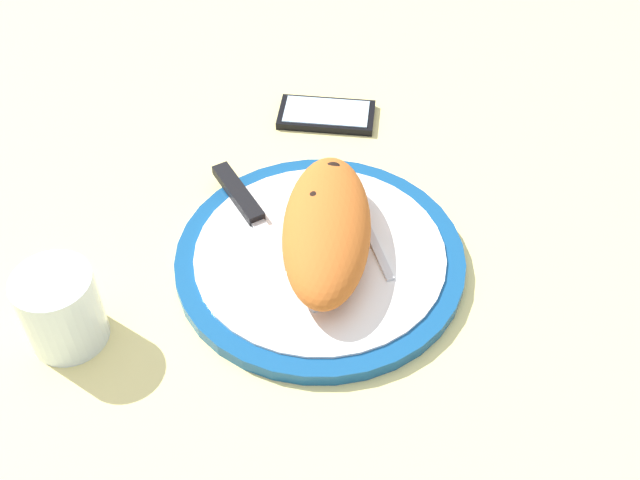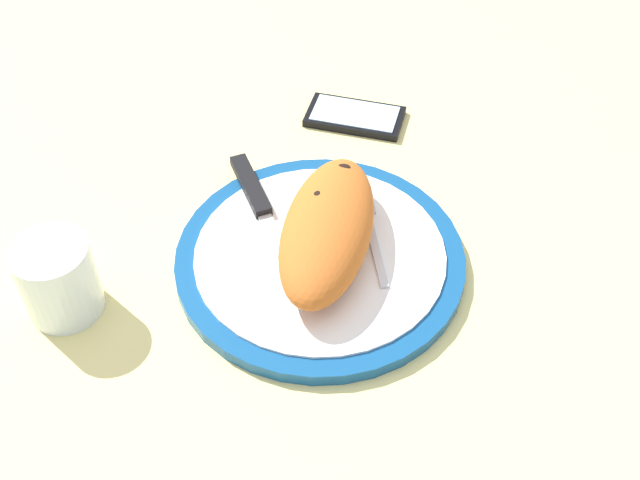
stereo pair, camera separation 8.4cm
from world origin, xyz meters
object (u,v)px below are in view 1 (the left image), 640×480
object	(u,v)px
plate	(320,258)
fork	(364,221)
calzone	(327,228)
knife	(251,211)
water_glass	(62,313)
smartphone	(326,114)

from	to	relation	value
plate	fork	world-z (taller)	fork
calzone	knife	size ratio (longest dim) A/B	1.00
fork	knife	bearing A→B (deg)	78.30
calzone	water_glass	size ratio (longest dim) A/B	2.65
calzone	fork	size ratio (longest dim) A/B	1.55
knife	plate	bearing A→B (deg)	-132.49
plate	smartphone	xyz separation A→B (cm)	(26.28, -3.38, -0.35)
knife	water_glass	distance (cm)	23.94
calzone	water_glass	distance (cm)	28.56
smartphone	water_glass	size ratio (longest dim) A/B	1.57
plate	fork	xyz separation A→B (cm)	(4.11, -5.47, 1.17)
plate	knife	bearing A→B (deg)	47.51
fork	smartphone	bearing A→B (deg)	5.40
fork	knife	size ratio (longest dim) A/B	0.65
calzone	plate	bearing A→B (deg)	123.87
smartphone	plate	bearing A→B (deg)	172.68
fork	water_glass	size ratio (longest dim) A/B	1.71
calzone	smartphone	size ratio (longest dim) A/B	1.68
plate	knife	size ratio (longest dim) A/B	1.37
calzone	knife	xyz separation A→B (cm)	(6.25, 8.20, -2.72)
knife	fork	bearing A→B (deg)	-101.70
calzone	knife	distance (cm)	10.66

